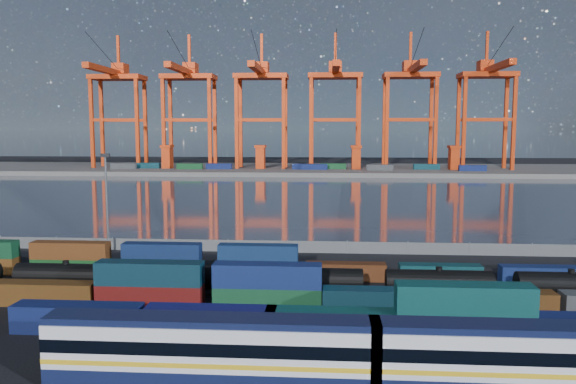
{
  "coord_description": "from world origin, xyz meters",
  "views": [
    {
      "loc": [
        6.62,
        -64.18,
        20.59
      ],
      "look_at": [
        0.0,
        30.0,
        10.0
      ],
      "focal_mm": 35.0,
      "sensor_mm": 36.0,
      "label": 1
    }
  ],
  "objects": [
    {
      "name": "gantry_cranes",
      "position": [
        -7.5,
        203.26,
        40.23
      ],
      "size": [
        200.24,
        48.46,
        65.63
      ],
      "color": "red",
      "rests_on": "ground"
    },
    {
      "name": "passenger_train",
      "position": [
        23.47,
        -21.37,
        2.87
      ],
      "size": [
        78.92,
        3.32,
        5.7
      ],
      "color": "silver",
      "rests_on": "ground"
    },
    {
      "name": "ground",
      "position": [
        0.0,
        0.0,
        0.0
      ],
      "size": [
        700.0,
        700.0,
        0.0
      ],
      "primitive_type": "plane",
      "color": "black",
      "rests_on": "ground"
    },
    {
      "name": "tanker_string",
      "position": [
        -18.57,
        3.13,
        2.03
      ],
      "size": [
        121.68,
        2.83,
        4.05
      ],
      "color": "black",
      "rests_on": "ground"
    },
    {
      "name": "far_quay",
      "position": [
        0.0,
        210.0,
        1.0
      ],
      "size": [
        700.0,
        70.0,
        2.0
      ],
      "primitive_type": "cube",
      "color": "#514F4C",
      "rests_on": "ground"
    },
    {
      "name": "waterfront_fence",
      "position": [
        -0.0,
        28.0,
        1.0
      ],
      "size": [
        160.12,
        0.12,
        2.2
      ],
      "color": "#595B5E",
      "rests_on": "ground"
    },
    {
      "name": "yard_light_mast",
      "position": [
        -30.0,
        26.0,
        9.3
      ],
      "size": [
        1.6,
        0.4,
        16.6
      ],
      "color": "slate",
      "rests_on": "ground"
    },
    {
      "name": "container_row_south",
      "position": [
        -12.31,
        -10.39,
        1.95
      ],
      "size": [
        127.38,
        2.68,
        5.72
      ],
      "color": "#494B4F",
      "rests_on": "ground"
    },
    {
      "name": "quay_containers",
      "position": [
        -11.0,
        195.46,
        3.3
      ],
      "size": [
        172.58,
        10.99,
        2.6
      ],
      "color": "navy",
      "rests_on": "far_quay"
    },
    {
      "name": "harbor_water",
      "position": [
        0.0,
        105.0,
        0.01
      ],
      "size": [
        700.0,
        700.0,
        0.0
      ],
      "primitive_type": "plane",
      "color": "#323948",
      "rests_on": "ground"
    },
    {
      "name": "straddle_carriers",
      "position": [
        -2.5,
        200.0,
        7.82
      ],
      "size": [
        140.0,
        7.0,
        11.1
      ],
      "color": "red",
      "rests_on": "far_quay"
    },
    {
      "name": "container_row_mid",
      "position": [
        5.0,
        -2.0,
        1.92
      ],
      "size": [
        140.63,
        2.52,
        5.37
      ],
      "color": "#3C4041",
      "rests_on": "ground"
    },
    {
      "name": "distant_mountains",
      "position": [
        63.02,
        1600.0,
        220.29
      ],
      "size": [
        2470.0,
        1100.0,
        520.0
      ],
      "color": "#1E2630",
      "rests_on": "ground"
    },
    {
      "name": "container_row_north",
      "position": [
        -9.04,
        11.36,
        2.03
      ],
      "size": [
        140.42,
        2.24,
        4.77
      ],
      "color": "#121156",
      "rests_on": "ground"
    }
  ]
}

